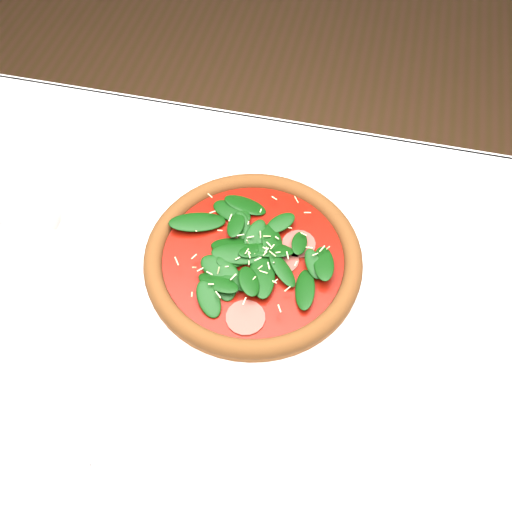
% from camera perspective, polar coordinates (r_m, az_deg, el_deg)
% --- Properties ---
extents(ground, '(6.00, 6.00, 0.00)m').
position_cam_1_polar(ground, '(1.52, -0.75, -19.14)').
color(ground, brown).
rests_on(ground, ground).
extents(dining_table, '(1.21, 0.81, 0.75)m').
position_cam_1_polar(dining_table, '(0.91, -1.20, -8.57)').
color(dining_table, white).
rests_on(dining_table, ground).
extents(plate, '(0.37, 0.37, 0.02)m').
position_cam_1_polar(plate, '(0.85, -0.29, -0.84)').
color(plate, white).
rests_on(plate, dining_table).
extents(pizza, '(0.34, 0.34, 0.04)m').
position_cam_1_polar(pizza, '(0.84, -0.30, -0.04)').
color(pizza, '#915723').
rests_on(pizza, plate).
extents(wine_glass, '(0.09, 0.09, 0.22)m').
position_cam_1_polar(wine_glass, '(0.78, -21.70, 3.82)').
color(wine_glass, silver).
rests_on(wine_glass, dining_table).
extents(napkin, '(0.15, 0.13, 0.01)m').
position_cam_1_polar(napkin, '(0.75, -15.71, -23.13)').
color(napkin, white).
rests_on(napkin, dining_table).
extents(fork, '(0.10, 0.13, 0.00)m').
position_cam_1_polar(fork, '(0.75, -16.42, -21.12)').
color(fork, silver).
rests_on(fork, napkin).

